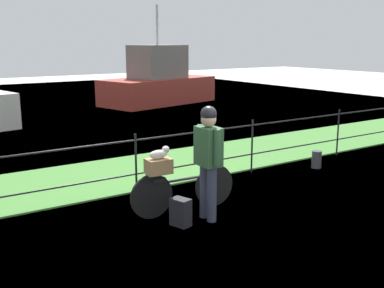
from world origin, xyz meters
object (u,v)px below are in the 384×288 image
(wooden_crate, at_px, (159,166))
(terrier_dog, at_px, (160,153))
(bicycle_main, at_px, (183,190))
(mooring_bollard, at_px, (317,159))
(backpack_on_paving, at_px, (181,212))
(moored_boat_mid, at_px, (158,83))
(cyclist_person, at_px, (208,153))

(wooden_crate, bearing_deg, terrier_dog, -3.88)
(bicycle_main, xyz_separation_m, mooring_bollard, (3.69, 0.63, -0.18))
(bicycle_main, distance_m, backpack_on_paving, 0.58)
(backpack_on_paving, bearing_deg, bicycle_main, 127.50)
(backpack_on_paving, xyz_separation_m, moored_boat_mid, (6.54, 11.90, 0.67))
(bicycle_main, distance_m, cyclist_person, 0.81)
(backpack_on_paving, height_order, mooring_bollard, backpack_on_paving)
(wooden_crate, distance_m, cyclist_person, 0.76)
(terrier_dog, distance_m, cyclist_person, 0.71)
(backpack_on_paving, bearing_deg, cyclist_person, 72.48)
(cyclist_person, relative_size, moored_boat_mid, 0.32)
(terrier_dog, xyz_separation_m, backpack_on_paving, (0.05, -0.47, -0.77))
(wooden_crate, xyz_separation_m, cyclist_person, (0.54, -0.49, 0.22))
(mooring_bollard, distance_m, moored_boat_mid, 11.13)
(terrier_dog, bearing_deg, mooring_bollard, 8.44)
(bicycle_main, bearing_deg, terrier_dog, 176.12)
(wooden_crate, bearing_deg, bicycle_main, -3.88)
(bicycle_main, distance_m, mooring_bollard, 3.75)
(terrier_dog, height_order, mooring_bollard, terrier_dog)
(wooden_crate, xyz_separation_m, terrier_dog, (0.02, -0.00, 0.19))
(wooden_crate, distance_m, moored_boat_mid, 13.20)
(wooden_crate, xyz_separation_m, moored_boat_mid, (6.62, 11.42, 0.08))
(terrier_dog, height_order, backpack_on_paving, terrier_dog)
(wooden_crate, xyz_separation_m, backpack_on_paving, (0.08, -0.48, -0.58))
(moored_boat_mid, bearing_deg, wooden_crate, -120.08)
(moored_boat_mid, bearing_deg, terrier_dog, -119.98)
(wooden_crate, height_order, moored_boat_mid, moored_boat_mid)
(cyclist_person, xyz_separation_m, mooring_bollard, (3.56, 1.09, -0.82))
(mooring_bollard, bearing_deg, backpack_on_paving, -164.99)
(cyclist_person, xyz_separation_m, backpack_on_paving, (-0.47, 0.01, -0.80))
(backpack_on_paving, distance_m, moored_boat_mid, 13.59)
(terrier_dog, bearing_deg, moored_boat_mid, 60.02)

